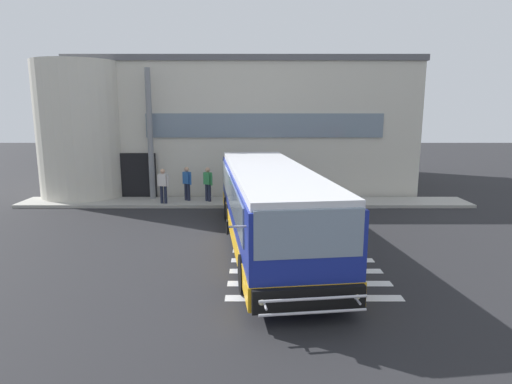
{
  "coord_description": "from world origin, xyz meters",
  "views": [
    {
      "loc": [
        0.56,
        -15.82,
        4.56
      ],
      "look_at": [
        0.6,
        0.1,
        1.5
      ],
      "focal_mm": 29.91,
      "sensor_mm": 36.0,
      "label": 1
    }
  ],
  "objects": [
    {
      "name": "ground_plane",
      "position": [
        0.0,
        0.0,
        -0.01
      ],
      "size": [
        80.0,
        90.0,
        0.02
      ],
      "primitive_type": "cube",
      "color": "#232326",
      "rests_on": "ground"
    },
    {
      "name": "bay_paint_stripes",
      "position": [
        2.0,
        -4.2,
        0.0
      ],
      "size": [
        4.4,
        3.96,
        0.01
      ],
      "color": "silver",
      "rests_on": "ground"
    },
    {
      "name": "terminal_building",
      "position": [
        -0.67,
        11.56,
        3.63
      ],
      "size": [
        19.79,
        13.8,
        7.27
      ],
      "color": "beige",
      "rests_on": "ground"
    },
    {
      "name": "boarding_curb",
      "position": [
        0.0,
        4.8,
        0.07
      ],
      "size": [
        21.99,
        2.0,
        0.15
      ],
      "primitive_type": "cube",
      "color": "#9E9B93",
      "rests_on": "ground"
    },
    {
      "name": "entry_support_column",
      "position": [
        -4.68,
        5.4,
        3.37
      ],
      "size": [
        0.28,
        0.28,
        6.43
      ],
      "primitive_type": "cylinder",
      "color": "slate",
      "rests_on": "boarding_curb"
    },
    {
      "name": "bus_main_foreground",
      "position": [
        1.01,
        -1.93,
        1.33
      ],
      "size": [
        3.92,
        11.6,
        2.7
      ],
      "color": "navy",
      "rests_on": "ground"
    },
    {
      "name": "passenger_near_column",
      "position": [
        -3.87,
        4.28,
        1.11
      ],
      "size": [
        0.57,
        0.45,
        1.68
      ],
      "color": "#1E2338",
      "rests_on": "boarding_curb"
    },
    {
      "name": "passenger_by_doorway",
      "position": [
        -2.85,
        4.92,
        1.08
      ],
      "size": [
        0.49,
        0.41,
        1.68
      ],
      "color": "#1E2338",
      "rests_on": "boarding_curb"
    },
    {
      "name": "passenger_at_curb_edge",
      "position": [
        -1.79,
        4.74,
        1.08
      ],
      "size": [
        0.48,
        0.41,
        1.68
      ],
      "color": "#1E2338",
      "rests_on": "boarding_curb"
    }
  ]
}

